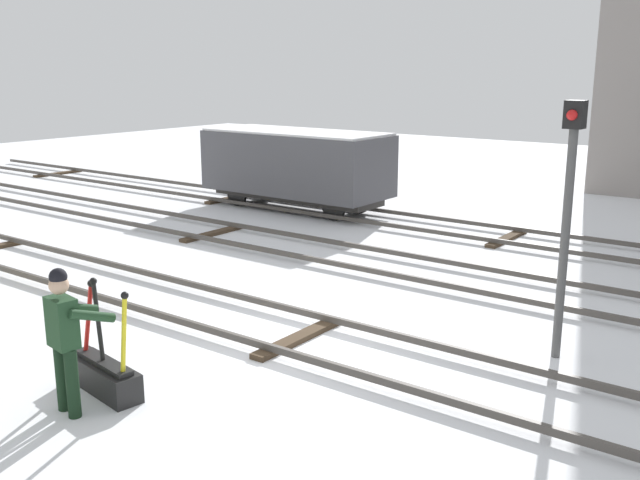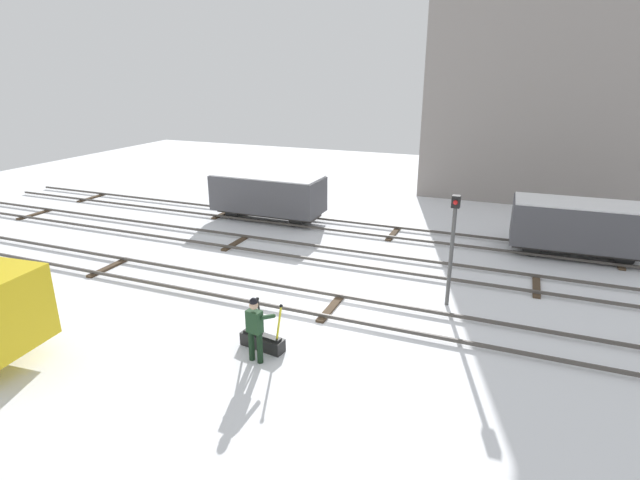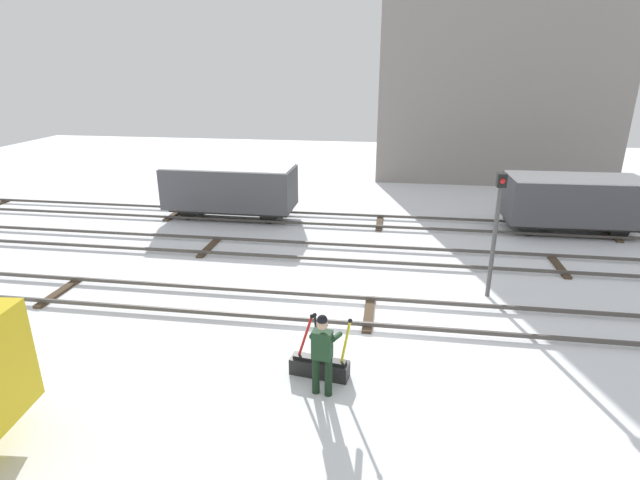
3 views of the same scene
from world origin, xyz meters
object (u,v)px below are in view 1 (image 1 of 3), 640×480
at_px(switch_lever_frame, 104,373).
at_px(signal_post, 568,203).
at_px(freight_car_far_end, 296,164).
at_px(rail_worker, 65,333).

height_order(switch_lever_frame, signal_post, signal_post).
distance_m(signal_post, freight_car_far_end, 11.36).
xyz_separation_m(signal_post, freight_car_far_end, (-9.48, 6.19, -0.89)).
relative_size(signal_post, freight_car_far_end, 0.65).
bearing_deg(signal_post, freight_car_far_end, 146.86).
bearing_deg(rail_worker, switch_lever_frame, 112.72).
relative_size(switch_lever_frame, freight_car_far_end, 0.27).
relative_size(rail_worker, freight_car_far_end, 0.33).
bearing_deg(switch_lever_frame, freight_car_far_end, 125.69).
bearing_deg(freight_car_far_end, switch_lever_frame, -62.56).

